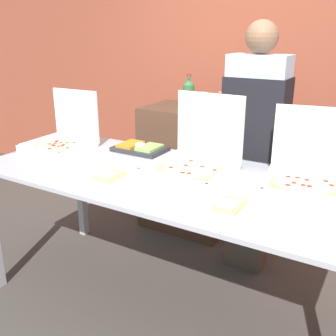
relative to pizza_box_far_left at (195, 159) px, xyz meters
The scene contains 14 objects.
ground_plane 1.02m from the pizza_box_far_left, 122.17° to the right, with size 16.00×16.00×0.00m, color #423D38.
brick_wall_behind 1.60m from the pizza_box_far_left, 93.71° to the left, with size 10.00×0.06×2.80m.
buffet_table 0.26m from the pizza_box_far_left, 122.17° to the right, with size 2.39×0.99×0.92m.
pizza_box_far_left is the anchor object (origin of this frame).
pizza_box_near_right 1.06m from the pizza_box_far_left, behind, with size 0.42×0.44×0.41m.
pizza_box_far_right 0.65m from the pizza_box_far_left, ahead, with size 0.49×0.50×0.42m.
paper_plate_front_left 0.56m from the pizza_box_far_left, 45.18° to the right, with size 0.23×0.23×0.03m.
paper_plate_front_center 0.53m from the pizza_box_far_left, 134.32° to the right, with size 0.26×0.26×0.03m.
veggie_tray 0.57m from the pizza_box_far_left, 161.67° to the left, with size 0.36×0.24×0.05m.
sideboard_podium 1.16m from the pizza_box_far_left, 119.74° to the left, with size 0.77×0.54×1.11m.
soda_bottle 1.16m from the pizza_box_far_left, 120.24° to the left, with size 0.10×0.10×0.28m.
soda_can_silver 1.15m from the pizza_box_far_left, 113.63° to the left, with size 0.07×0.07×0.12m.
soda_can_colored 1.19m from the pizza_box_far_left, 106.20° to the left, with size 0.07×0.07×0.12m.
person_server_vest 0.59m from the pizza_box_far_left, 72.89° to the left, with size 0.42×0.24×1.81m.
Camera 1 is at (1.12, -1.88, 1.74)m, focal length 42.00 mm.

